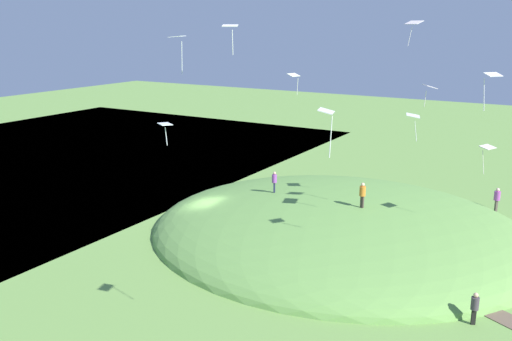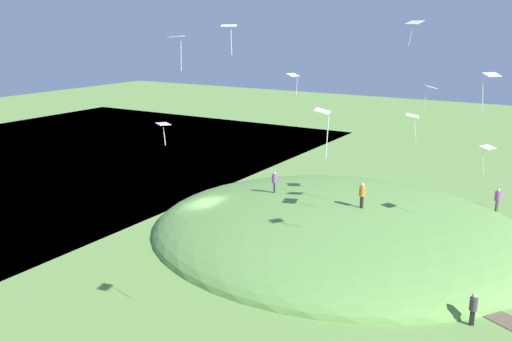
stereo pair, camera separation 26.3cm
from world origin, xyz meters
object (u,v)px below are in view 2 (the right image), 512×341
(kite_1, at_px, (323,115))
(kite_10, at_px, (430,87))
(kite_8, at_px, (177,39))
(kite_9, at_px, (163,125))
(person_walking_path, at_px, (362,192))
(kite_2, at_px, (413,117))
(kite_3, at_px, (414,23))
(person_watching_kites, at_px, (498,197))
(kite_7, at_px, (293,76))
(kite_5, at_px, (487,149))
(kite_0, at_px, (229,27))
(person_with_child, at_px, (274,179))
(kite_4, at_px, (490,78))
(person_on_hilltop, at_px, (473,305))

(kite_1, xyz_separation_m, kite_10, (-0.74, 17.67, -0.69))
(kite_8, distance_m, kite_9, 7.21)
(person_walking_path, xyz_separation_m, kite_10, (3.43, 1.80, 6.99))
(kite_2, distance_m, kite_10, 4.16)
(kite_2, distance_m, kite_3, 10.63)
(person_watching_kites, relative_size, kite_8, 0.84)
(kite_2, relative_size, kite_7, 1.21)
(kite_3, height_order, kite_5, kite_3)
(person_watching_kites, height_order, kite_3, kite_3)
(kite_0, distance_m, kite_8, 3.71)
(person_with_child, relative_size, kite_5, 0.90)
(kite_1, relative_size, kite_5, 1.02)
(kite_5, height_order, kite_7, kite_7)
(kite_4, height_order, kite_5, kite_4)
(person_watching_kites, bearing_deg, kite_3, 77.09)
(person_walking_path, relative_size, kite_9, 1.60)
(person_with_child, bearing_deg, kite_2, 57.56)
(kite_1, relative_size, kite_3, 1.01)
(person_watching_kites, xyz_separation_m, kite_1, (-3.05, -25.02, 9.30))
(person_on_hilltop, bearing_deg, kite_4, 84.09)
(kite_0, xyz_separation_m, kite_8, (-3.66, 0.16, -0.62))
(kite_5, bearing_deg, kite_9, -129.04)
(kite_1, xyz_separation_m, kite_2, (-0.58, 13.72, -2.00))
(person_on_hilltop, xyz_separation_m, person_with_child, (-15.70, 8.04, 2.20))
(person_watching_kites, xyz_separation_m, kite_7, (-10.20, -13.64, 9.48))
(person_with_child, bearing_deg, person_watching_kites, 102.92)
(kite_4, bearing_deg, kite_2, 138.02)
(kite_4, height_order, kite_7, kite_4)
(person_walking_path, bearing_deg, person_with_child, 14.15)
(kite_5, relative_size, kite_9, 1.63)
(person_watching_kites, height_order, kite_0, kite_0)
(kite_0, height_order, kite_10, kite_0)
(person_on_hilltop, xyz_separation_m, kite_5, (-1.35, 8.36, 6.09))
(person_with_child, distance_m, kite_8, 14.03)
(kite_0, bearing_deg, kite_4, 12.75)
(person_walking_path, height_order, kite_2, kite_2)
(kite_2, relative_size, kite_9, 1.43)
(kite_8, height_order, kite_10, kite_8)
(kite_1, distance_m, kite_2, 13.88)
(kite_0, distance_m, kite_4, 13.09)
(kite_5, bearing_deg, person_watching_kites, 90.87)
(kite_3, bearing_deg, kite_0, -108.07)
(kite_7, height_order, kite_9, kite_7)
(person_watching_kites, bearing_deg, person_on_hilltop, 151.12)
(kite_10, bearing_deg, kite_9, -117.28)
(kite_2, bearing_deg, kite_1, -87.56)
(person_watching_kites, bearing_deg, kite_1, 139.11)
(person_walking_path, height_order, kite_8, kite_8)
(person_watching_kites, distance_m, kite_0, 24.91)
(person_on_hilltop, height_order, kite_2, kite_2)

